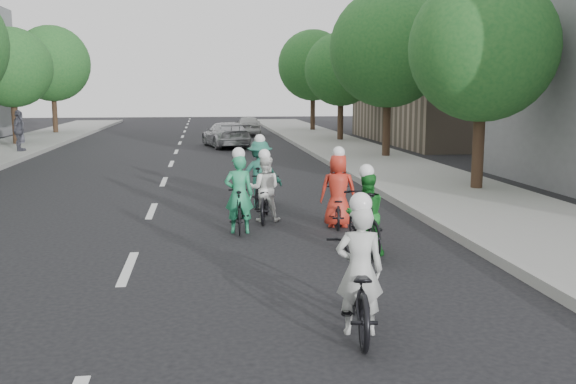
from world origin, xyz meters
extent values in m
plane|color=black|center=(0.00, 0.00, 0.00)|extent=(120.00, 120.00, 0.00)
cube|color=gray|center=(8.00, 10.00, 0.07)|extent=(4.00, 80.00, 0.15)
cube|color=#999993|center=(6.05, 10.00, 0.09)|extent=(0.18, 80.00, 0.18)
cube|color=gray|center=(16.00, 24.00, 4.00)|extent=(10.00, 14.00, 8.00)
cylinder|color=black|center=(-8.20, 24.00, 1.14)|extent=(0.32, 0.32, 2.27)
sphere|color=#1C5422|center=(-8.20, 24.00, 3.97)|extent=(4.00, 4.00, 4.00)
cylinder|color=black|center=(-8.20, 33.00, 1.24)|extent=(0.32, 0.32, 2.48)
sphere|color=#1C5422|center=(-8.20, 33.00, 4.53)|extent=(4.80, 4.80, 4.80)
cylinder|color=black|center=(8.80, 6.60, 1.14)|extent=(0.32, 0.32, 2.27)
sphere|color=#1C5422|center=(8.80, 6.60, 3.97)|extent=(4.00, 4.00, 4.00)
cylinder|color=black|center=(8.80, 15.60, 1.24)|extent=(0.32, 0.32, 2.48)
sphere|color=#1C5422|center=(8.80, 15.60, 4.53)|extent=(4.80, 4.80, 4.80)
cylinder|color=black|center=(8.80, 24.60, 1.14)|extent=(0.32, 0.32, 2.27)
sphere|color=#1C5422|center=(8.80, 24.60, 3.97)|extent=(4.00, 4.00, 4.00)
cylinder|color=black|center=(8.80, 33.60, 1.24)|extent=(0.32, 0.32, 2.48)
sphere|color=#1C5422|center=(8.80, 33.60, 4.53)|extent=(4.80, 4.80, 4.80)
imported|color=black|center=(4.01, 0.45, 0.56)|extent=(0.61, 1.90, 1.13)
imported|color=#187023|center=(4.01, 0.35, 0.72)|extent=(0.72, 0.58, 1.44)
sphere|color=white|center=(4.01, 0.35, 1.46)|extent=(0.26, 0.26, 0.26)
imported|color=black|center=(1.93, 2.48, 0.44)|extent=(0.47, 1.48, 0.88)
imported|color=#2A9A66|center=(1.93, 2.38, 0.79)|extent=(0.59, 0.40, 1.58)
sphere|color=white|center=(1.93, 2.38, 1.60)|extent=(0.26, 0.26, 0.26)
imported|color=black|center=(2.61, 5.30, 0.51)|extent=(0.81, 1.74, 1.01)
imported|color=#226653|center=(2.61, 5.20, 0.82)|extent=(1.16, 0.81, 1.64)
sphere|color=white|center=(2.61, 5.20, 1.66)|extent=(0.26, 0.26, 0.26)
imported|color=black|center=(2.55, 3.61, 0.47)|extent=(0.90, 1.86, 0.94)
imported|color=white|center=(2.55, 3.51, 0.72)|extent=(0.78, 0.65, 1.43)
sphere|color=white|center=(2.55, 3.51, 1.45)|extent=(0.26, 0.26, 0.26)
imported|color=black|center=(3.02, -3.12, 0.51)|extent=(0.93, 2.02, 1.02)
imported|color=beige|center=(3.02, -3.22, 0.77)|extent=(0.61, 0.44, 1.54)
sphere|color=white|center=(3.02, -3.22, 1.56)|extent=(0.26, 0.26, 0.26)
imported|color=black|center=(4.02, 2.81, 0.40)|extent=(0.78, 1.59, 0.80)
imported|color=red|center=(4.02, 2.71, 0.77)|extent=(0.83, 0.61, 1.55)
sphere|color=white|center=(4.02, 2.71, 1.57)|extent=(0.26, 0.26, 0.26)
imported|color=#B0B1B5|center=(2.39, 22.16, 0.63)|extent=(2.61, 4.62, 1.26)
imported|color=silver|center=(4.13, 30.47, 0.63)|extent=(1.59, 3.75, 1.27)
imported|color=#484854|center=(-6.88, 19.67, 1.06)|extent=(0.51, 1.09, 1.82)
imported|color=#4E4E5B|center=(-8.12, 24.32, 0.96)|extent=(0.58, 0.83, 1.62)
camera|label=1|loc=(1.24, -10.26, 2.84)|focal=40.00mm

